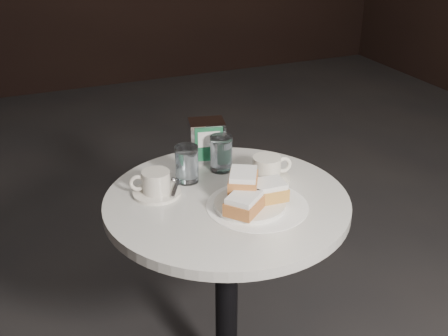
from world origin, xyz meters
TOP-DOWN VIEW (x-y plane):
  - cafe_table at (0.00, 0.00)m, footprint 0.70×0.70m
  - sugar_spill at (0.06, -0.07)m, footprint 0.31×0.31m
  - beignet_plate at (0.04, -0.07)m, footprint 0.26×0.26m
  - coffee_cup_left at (-0.18, 0.10)m, footprint 0.17×0.17m
  - coffee_cup_right at (0.15, 0.05)m, footprint 0.16×0.16m
  - water_glass_left at (-0.07, 0.14)m, footprint 0.07×0.07m
  - water_glass_right at (0.05, 0.17)m, footprint 0.09×0.09m
  - napkin_dispenser at (0.04, 0.27)m, footprint 0.13×0.11m

SIDE VIEW (x-z plane):
  - cafe_table at x=0.00m, z-range 0.17..0.92m
  - sugar_spill at x=0.06m, z-range 0.74..0.75m
  - coffee_cup_left at x=-0.18m, z-range 0.74..0.81m
  - coffee_cup_right at x=0.15m, z-range 0.74..0.82m
  - beignet_plate at x=0.04m, z-range 0.73..0.83m
  - water_glass_right at x=0.05m, z-range 0.74..0.86m
  - water_glass_left at x=-0.07m, z-range 0.74..0.86m
  - napkin_dispenser at x=0.04m, z-range 0.75..0.88m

